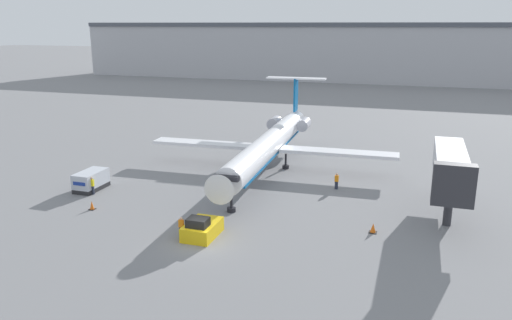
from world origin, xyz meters
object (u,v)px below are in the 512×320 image
Objects in this scene: traffic_cone_right at (373,228)px; pushback_tug at (202,228)px; airplane_main at (270,143)px; traffic_cone_left at (92,206)px; luggage_cart at (91,181)px; jet_bridge at (450,168)px; worker_near_tug at (181,226)px; worker_by_wing at (337,181)px; worker_on_apron at (92,185)px.

pushback_tug is at bearing -158.74° from traffic_cone_right.
airplane_main reaches higher than traffic_cone_right.
luggage_cart is at bearing 126.14° from traffic_cone_left.
traffic_cone_right is 9.30m from jet_bridge.
airplane_main is 42.05× the size of traffic_cone_left.
traffic_cone_left is (-10.59, 2.88, -0.47)m from worker_near_tug.
luggage_cart reaches higher than worker_near_tug.
jet_bridge is at bearing 29.42° from worker_near_tug.
luggage_cart is 28.91m from traffic_cone_right.
worker_by_wing is (8.67, -4.74, -2.26)m from airplane_main.
worker_on_apron is at bearing 178.03° from traffic_cone_right.
worker_by_wing is at bearing 61.33° from pushback_tug.
airplane_main reaches higher than worker_by_wing.
airplane_main is at bearing 56.05° from traffic_cone_left.
worker_by_wing is at bearing 114.66° from traffic_cone_right.
worker_by_wing is (9.97, 15.79, 0.06)m from worker_near_tug.
traffic_cone_left is (2.55, -3.65, -0.58)m from worker_on_apron.
worker_near_tug is 0.94× the size of worker_by_wing.
luggage_cart reaches higher than traffic_cone_left.
pushback_tug is 12.42m from traffic_cone_left.
worker_by_wing is 0.95× the size of worker_on_apron.
airplane_main is 20.53× the size of worker_near_tug.
airplane_main is 20.23m from worker_on_apron.
worker_near_tug is 2.05× the size of traffic_cone_left.
airplane_main is 20.19m from pushback_tug.
jet_bridge reaches higher than worker_by_wing.
luggage_cart reaches higher than worker_on_apron.
traffic_cone_left is at bearing -173.91° from traffic_cone_right.
luggage_cart is 35.04m from jet_bridge.
airplane_main is 9.15× the size of pushback_tug.
luggage_cart reaches higher than pushback_tug.
luggage_cart is 2.10× the size of worker_on_apron.
luggage_cart is 0.31× the size of jet_bridge.
worker_near_tug is at bearing -26.42° from worker_on_apron.
worker_on_apron is 27.82m from traffic_cone_right.
traffic_cone_right is at bearing -134.28° from jet_bridge.
luggage_cart is at bearing 129.51° from worker_on_apron.
worker_near_tug is at bearing -93.61° from airplane_main.
worker_on_apron is at bearing -50.49° from luggage_cart.
traffic_cone_left is (-20.56, -12.91, -0.53)m from worker_by_wing.
jet_bridge reaches higher than worker_near_tug.
traffic_cone_right is at bearing -4.36° from luggage_cart.
traffic_cone_left is 32.53m from jet_bridge.
pushback_tug is at bearing -149.64° from jet_bridge.
traffic_cone_left is (-11.88, -17.65, -2.79)m from airplane_main.
jet_bridge reaches higher than pushback_tug.
airplane_main is 20.70m from worker_near_tug.
worker_on_apron is (-23.11, -9.26, 0.05)m from worker_by_wing.
airplane_main reaches higher than traffic_cone_left.
jet_bridge is (5.84, 5.99, 4.07)m from traffic_cone_right.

